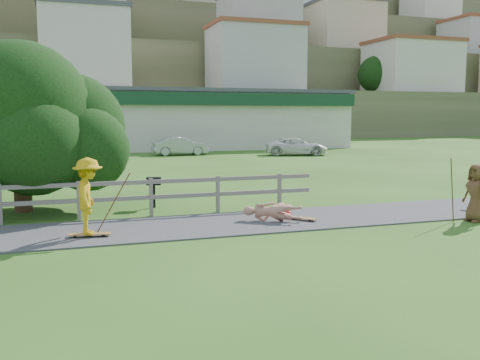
% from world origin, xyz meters
% --- Properties ---
extents(ground, '(260.00, 260.00, 0.00)m').
position_xyz_m(ground, '(0.00, 0.00, 0.00)').
color(ground, '#2C5217').
rests_on(ground, ground).
extents(path, '(34.00, 3.00, 0.04)m').
position_xyz_m(path, '(0.00, 1.50, 0.02)').
color(path, '#39393C').
rests_on(path, ground).
extents(fence, '(15.05, 0.10, 1.10)m').
position_xyz_m(fence, '(-4.62, 3.30, 0.72)').
color(fence, '#605C54').
rests_on(fence, ground).
extents(strip_mall, '(32.50, 10.75, 5.10)m').
position_xyz_m(strip_mall, '(4.00, 34.94, 2.58)').
color(strip_mall, beige).
rests_on(strip_mall, ground).
extents(hillside, '(220.00, 67.00, 47.50)m').
position_xyz_m(hillside, '(0.00, 91.31, 14.41)').
color(hillside, '#464F2E').
rests_on(hillside, ground).
extents(skater_rider, '(0.78, 1.23, 1.82)m').
position_xyz_m(skater_rider, '(-3.84, 0.96, 0.91)').
color(skater_rider, gold).
rests_on(skater_rider, ground).
extents(skater_fallen, '(1.14, 1.55, 0.58)m').
position_xyz_m(skater_fallen, '(0.97, 1.33, 0.29)').
color(skater_fallen, tan).
rests_on(skater_fallen, ground).
extents(spectator_c, '(0.52, 0.78, 1.58)m').
position_xyz_m(spectator_c, '(6.29, -0.31, 0.79)').
color(spectator_c, brown).
rests_on(spectator_c, ground).
extents(car_silver, '(4.06, 1.48, 1.33)m').
position_xyz_m(car_silver, '(3.85, 26.50, 0.66)').
color(car_silver, '#989C9F').
rests_on(car_silver, ground).
extents(car_white, '(4.92, 3.29, 1.25)m').
position_xyz_m(car_white, '(11.90, 23.77, 0.63)').
color(car_white, silver).
rests_on(car_white, ground).
extents(tree, '(6.96, 6.96, 3.95)m').
position_xyz_m(tree, '(-5.56, 5.29, 1.97)').
color(tree, black).
rests_on(tree, ground).
extents(bbq, '(0.51, 0.43, 0.96)m').
position_xyz_m(bbq, '(-1.69, 4.70, 0.48)').
color(bbq, black).
rests_on(bbq, ground).
extents(longboard_rider, '(1.00, 0.38, 0.11)m').
position_xyz_m(longboard_rider, '(-3.84, 0.96, 0.05)').
color(longboard_rider, brown).
rests_on(longboard_rider, ground).
extents(longboard_fallen, '(0.76, 0.85, 0.10)m').
position_xyz_m(longboard_fallen, '(1.77, 1.23, 0.05)').
color(longboard_fallen, brown).
rests_on(longboard_fallen, ground).
extents(helmet, '(0.24, 0.24, 0.24)m').
position_xyz_m(helmet, '(1.57, 1.68, 0.12)').
color(helmet, red).
rests_on(helmet, ground).
extents(pole_rider, '(0.03, 0.03, 1.71)m').
position_xyz_m(pole_rider, '(-3.24, 1.36, 0.85)').
color(pole_rider, '#503320').
rests_on(pole_rider, ground).
extents(pole_spec_left, '(0.03, 0.03, 1.76)m').
position_xyz_m(pole_spec_left, '(5.65, -0.13, 0.88)').
color(pole_spec_left, '#503320').
rests_on(pole_spec_left, ground).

